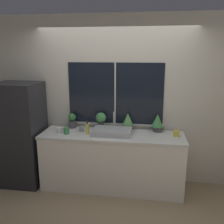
% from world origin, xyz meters
% --- Properties ---
extents(ground_plane, '(14.00, 14.00, 0.00)m').
position_xyz_m(ground_plane, '(0.00, 0.00, 0.00)').
color(ground_plane, '#937F60').
extents(wall_back, '(8.00, 0.09, 2.70)m').
position_xyz_m(wall_back, '(0.00, 0.68, 1.35)').
color(wall_back, beige).
rests_on(wall_back, ground_plane).
extents(wall_left, '(0.06, 7.00, 2.70)m').
position_xyz_m(wall_left, '(-2.13, 1.50, 1.35)').
color(wall_left, beige).
rests_on(wall_left, ground_plane).
extents(counter, '(2.21, 0.63, 0.89)m').
position_xyz_m(counter, '(0.00, 0.30, 0.45)').
color(counter, white).
rests_on(counter, ground_plane).
extents(refrigerator, '(0.70, 0.65, 1.66)m').
position_xyz_m(refrigerator, '(-1.50, 0.28, 0.83)').
color(refrigerator, '#232328').
rests_on(refrigerator, ground_plane).
extents(sink, '(0.59, 0.41, 0.30)m').
position_xyz_m(sink, '(-0.00, 0.29, 0.94)').
color(sink, '#ADADB2').
rests_on(sink, counter).
extents(potted_plant_far_left, '(0.13, 0.13, 0.25)m').
position_xyz_m(potted_plant_far_left, '(-0.71, 0.54, 1.02)').
color(potted_plant_far_left, '#4C4C51').
rests_on(potted_plant_far_left, counter).
extents(potted_plant_center_left, '(0.17, 0.17, 0.28)m').
position_xyz_m(potted_plant_center_left, '(-0.22, 0.54, 1.06)').
color(potted_plant_center_left, '#4C4C51').
rests_on(potted_plant_center_left, counter).
extents(potted_plant_center_right, '(0.17, 0.17, 0.28)m').
position_xyz_m(potted_plant_center_right, '(0.22, 0.54, 1.05)').
color(potted_plant_center_right, '#4C4C51').
rests_on(potted_plant_center_right, counter).
extents(potted_plant_far_right, '(0.19, 0.19, 0.29)m').
position_xyz_m(potted_plant_far_right, '(0.69, 0.54, 1.05)').
color(potted_plant_far_right, '#4C4C51').
rests_on(potted_plant_far_right, counter).
extents(soap_bottle, '(0.05, 0.05, 0.21)m').
position_xyz_m(soap_bottle, '(-0.38, 0.26, 0.98)').
color(soap_bottle, '#DBD14C').
rests_on(soap_bottle, counter).
extents(mug_white, '(0.09, 0.09, 0.08)m').
position_xyz_m(mug_white, '(-0.82, 0.26, 0.93)').
color(mug_white, white).
rests_on(mug_white, counter).
extents(mug_grey, '(0.08, 0.08, 0.08)m').
position_xyz_m(mug_grey, '(-0.50, 0.37, 0.93)').
color(mug_grey, gray).
rests_on(mug_grey, counter).
extents(mug_yellow, '(0.08, 0.08, 0.09)m').
position_xyz_m(mug_yellow, '(0.96, 0.35, 0.94)').
color(mug_yellow, gold).
rests_on(mug_yellow, counter).
extents(mug_green, '(0.09, 0.09, 0.10)m').
position_xyz_m(mug_green, '(-0.70, 0.22, 0.94)').
color(mug_green, '#38844C').
rests_on(mug_green, counter).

